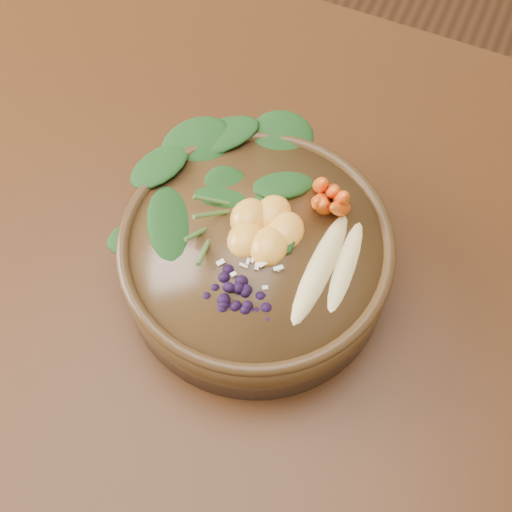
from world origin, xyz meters
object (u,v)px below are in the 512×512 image
at_px(carrot_cluster, 332,179).
at_px(banana_halves, 334,260).
at_px(stoneware_bowl, 256,260).
at_px(kale_heap, 239,173).
at_px(mandarin_cluster, 265,221).
at_px(blueberry_pile, 235,282).
at_px(dining_table, 72,223).

distance_m(carrot_cluster, banana_halves, 0.09).
bearing_deg(banana_halves, stoneware_bowl, -177.26).
bearing_deg(kale_heap, carrot_cluster, 11.07).
distance_m(stoneware_bowl, carrot_cluster, 0.13).
relative_size(stoneware_bowl, carrot_cluster, 3.62).
bearing_deg(mandarin_cluster, blueberry_pile, -88.70).
distance_m(dining_table, mandarin_cluster, 0.35).
bearing_deg(carrot_cluster, blueberry_pile, -109.55).
relative_size(banana_halves, mandarin_cluster, 1.77).
distance_m(stoneware_bowl, kale_heap, 0.10).
distance_m(banana_halves, blueberry_pile, 0.11).
bearing_deg(mandarin_cluster, carrot_cluster, 50.76).
xyz_separation_m(kale_heap, carrot_cluster, (0.10, 0.02, 0.02)).
relative_size(dining_table, carrot_cluster, 19.14).
bearing_deg(blueberry_pile, kale_heap, 112.36).
distance_m(carrot_cluster, mandarin_cluster, 0.09).
bearing_deg(blueberry_pile, carrot_cluster, 71.01).
distance_m(stoneware_bowl, blueberry_pile, 0.09).
distance_m(stoneware_bowl, banana_halves, 0.10).
relative_size(kale_heap, mandarin_cluster, 2.07).
bearing_deg(carrot_cluster, kale_heap, -169.49).
relative_size(dining_table, blueberry_pile, 11.42).
distance_m(kale_heap, mandarin_cluster, 0.07).
distance_m(kale_heap, banana_halves, 0.15).
bearing_deg(stoneware_bowl, kale_heap, 127.43).
height_order(kale_heap, carrot_cluster, carrot_cluster).
distance_m(stoneware_bowl, mandarin_cluster, 0.06).
relative_size(stoneware_bowl, banana_halves, 1.78).
xyz_separation_m(carrot_cluster, banana_halves, (0.03, -0.08, -0.03)).
distance_m(mandarin_cluster, blueberry_pile, 0.08).
height_order(dining_table, banana_halves, banana_halves).
bearing_deg(banana_halves, mandarin_cluster, 170.25).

